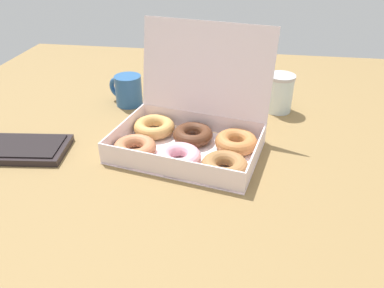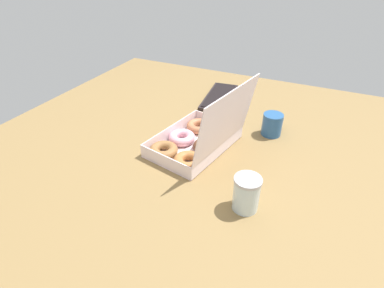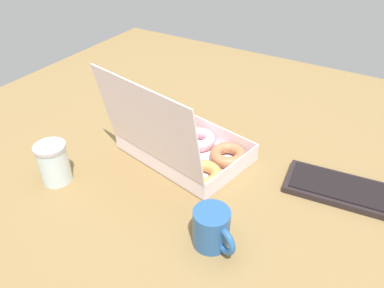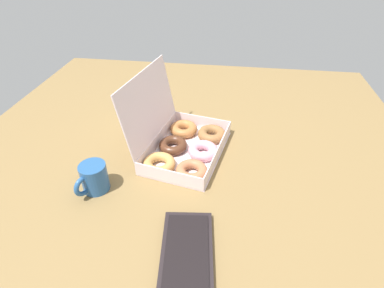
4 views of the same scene
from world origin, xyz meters
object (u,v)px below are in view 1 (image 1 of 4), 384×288
at_px(donut_box, 189,138).
at_px(keyboard, 0,148).
at_px(glass_jar, 280,93).
at_px(coffee_mug, 128,90).

height_order(donut_box, keyboard, donut_box).
bearing_deg(keyboard, glass_jar, 26.41).
distance_m(keyboard, glass_jar, 0.82).
bearing_deg(glass_jar, donut_box, -130.90).
bearing_deg(glass_jar, keyboard, -153.59).
relative_size(donut_box, glass_jar, 3.52).
relative_size(donut_box, keyboard, 1.15).
distance_m(keyboard, coffee_mug, 0.42).
xyz_separation_m(donut_box, coffee_mug, (-0.24, 0.26, 0.01)).
distance_m(donut_box, glass_jar, 0.37).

